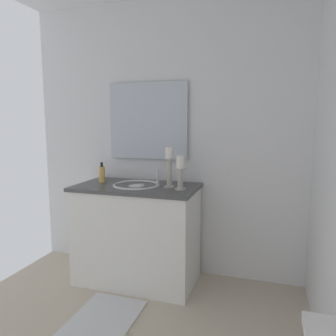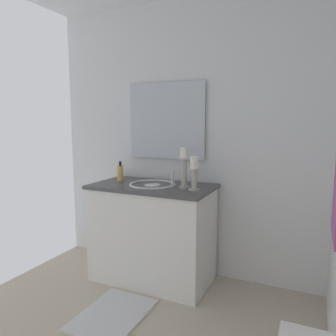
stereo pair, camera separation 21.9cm
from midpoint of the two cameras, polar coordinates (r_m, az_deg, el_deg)
name	(u,v)px [view 2 (the right image)]	position (r m, az deg, el deg)	size (l,w,h in m)	color
wall_left	(183,140)	(2.97, 4.71, 4.95)	(0.04, 2.55, 2.45)	white
vanity_cabinet	(153,232)	(2.89, -0.53, -11.31)	(0.58, 1.05, 0.85)	white
sink_basin	(152,189)	(2.78, -0.52, -3.78)	(0.40, 0.40, 0.24)	white
mirror	(166,121)	(2.98, 1.79, 8.28)	(0.02, 0.74, 0.69)	silver
candle_holder_tall	(194,172)	(2.55, 7.09, -0.79)	(0.09, 0.09, 0.27)	#B7B2A5
candle_holder_short	(184,166)	(2.64, 5.25, 0.30)	(0.09, 0.09, 0.33)	#B7B2A5
soap_bottle	(120,173)	(2.96, -6.31, -0.89)	(0.06, 0.06, 0.18)	#E5B259
bath_mat	(113,315)	(2.58, -7.09, -24.33)	(0.60, 0.44, 0.02)	silver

